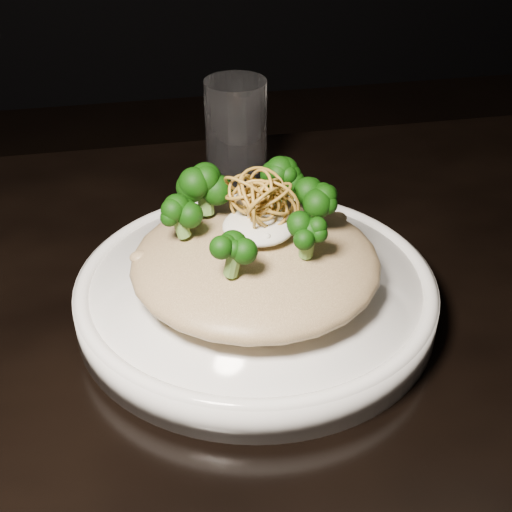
% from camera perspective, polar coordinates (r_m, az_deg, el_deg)
% --- Properties ---
extents(table, '(1.10, 0.80, 0.75)m').
position_cam_1_polar(table, '(0.64, 4.68, -12.35)').
color(table, black).
rests_on(table, ground).
extents(plate, '(0.30, 0.30, 0.03)m').
position_cam_1_polar(plate, '(0.60, 0.00, -3.14)').
color(plate, white).
rests_on(plate, table).
extents(risotto, '(0.20, 0.20, 0.04)m').
position_cam_1_polar(risotto, '(0.57, -0.03, -0.48)').
color(risotto, brown).
rests_on(risotto, plate).
extents(broccoli, '(0.13, 0.13, 0.05)m').
position_cam_1_polar(broccoli, '(0.56, -0.15, 3.86)').
color(broccoli, black).
rests_on(broccoli, risotto).
extents(cheese, '(0.06, 0.06, 0.02)m').
position_cam_1_polar(cheese, '(0.56, 0.21, 2.40)').
color(cheese, white).
rests_on(cheese, risotto).
extents(shallots, '(0.06, 0.06, 0.04)m').
position_cam_1_polar(shallots, '(0.55, 0.44, 5.03)').
color(shallots, olive).
rests_on(shallots, cheese).
extents(drinking_glass, '(0.09, 0.09, 0.12)m').
position_cam_1_polar(drinking_glass, '(0.78, -1.60, 9.80)').
color(drinking_glass, silver).
rests_on(drinking_glass, table).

